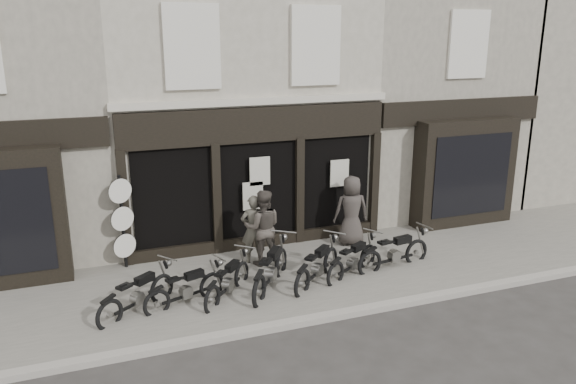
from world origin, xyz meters
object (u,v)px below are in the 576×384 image
object	(u,v)px
motorcycle_4	(317,269)
motorcycle_6	(394,255)
motorcycle_2	(228,284)
motorcycle_3	(271,273)
motorcycle_0	(138,298)
man_left	(254,229)
man_centre	(263,228)
motorcycle_5	(353,262)
man_right	(351,210)
motorcycle_1	(186,291)
advert_sign_post	(123,226)

from	to	relation	value
motorcycle_4	motorcycle_6	bearing A→B (deg)	-37.94
motorcycle_2	motorcycle_3	world-z (taller)	motorcycle_3
motorcycle_0	man_left	distance (m)	3.48
man_centre	motorcycle_5	bearing A→B (deg)	159.50
motorcycle_6	man_centre	xyz separation A→B (m)	(-3.01, 1.28, 0.67)
motorcycle_4	man_right	bearing A→B (deg)	5.53
man_centre	man_right	size ratio (longest dim) A/B	1.00
motorcycle_1	man_left	distance (m)	2.66
motorcycle_4	advert_sign_post	bearing A→B (deg)	109.72
motorcycle_1	motorcycle_5	world-z (taller)	motorcycle_5
motorcycle_1	motorcycle_6	xyz separation A→B (m)	(5.21, 0.14, 0.04)
motorcycle_2	advert_sign_post	world-z (taller)	advert_sign_post
motorcycle_6	man_left	distance (m)	3.56
motorcycle_1	motorcycle_5	size ratio (longest dim) A/B	1.02
motorcycle_0	motorcycle_6	xyz separation A→B (m)	(6.22, 0.13, 0.02)
man_centre	motorcycle_2	bearing A→B (deg)	61.83
motorcycle_2	motorcycle_4	bearing A→B (deg)	-47.78
man_left	man_right	bearing A→B (deg)	-162.80
motorcycle_1	motorcycle_4	xyz separation A→B (m)	(3.09, 0.04, 0.04)
man_right	advert_sign_post	size ratio (longest dim) A/B	0.78
motorcycle_5	man_centre	distance (m)	2.36
motorcycle_6	man_centre	world-z (taller)	man_centre
motorcycle_2	man_left	bearing A→B (deg)	7.74
motorcycle_2	man_centre	bearing A→B (deg)	-0.09
motorcycle_4	man_left	xyz separation A→B (m)	(-1.07, 1.57, 0.59)
motorcycle_2	motorcycle_3	xyz separation A→B (m)	(1.02, 0.06, 0.07)
advert_sign_post	man_centre	bearing A→B (deg)	-41.62
motorcycle_1	motorcycle_4	distance (m)	3.09
motorcycle_0	motorcycle_2	bearing A→B (deg)	-35.27
motorcycle_5	man_centre	bearing A→B (deg)	115.35
motorcycle_5	motorcycle_0	bearing A→B (deg)	151.62
motorcycle_4	advert_sign_post	size ratio (longest dim) A/B	0.73
motorcycle_2	motorcycle_0	bearing A→B (deg)	133.64
motorcycle_2	man_left	size ratio (longest dim) A/B	0.93
man_left	man_centre	world-z (taller)	man_centre
motorcycle_5	motorcycle_6	xyz separation A→B (m)	(1.16, 0.01, 0.03)
motorcycle_5	motorcycle_6	world-z (taller)	motorcycle_6
motorcycle_2	motorcycle_6	bearing A→B (deg)	-46.33
motorcycle_0	motorcycle_5	size ratio (longest dim) A/B	0.97
motorcycle_3	motorcycle_6	xyz separation A→B (m)	(3.25, 0.03, -0.03)
motorcycle_0	motorcycle_3	size ratio (longest dim) A/B	0.89
motorcycle_3	motorcycle_1	bearing A→B (deg)	129.82
motorcycle_3	advert_sign_post	size ratio (longest dim) A/B	0.82
motorcycle_1	motorcycle_3	xyz separation A→B (m)	(1.96, 0.11, 0.07)
motorcycle_5	man_centre	xyz separation A→B (m)	(-1.85, 1.29, 0.69)
motorcycle_4	motorcycle_1	bearing A→B (deg)	140.18
motorcycle_6	motorcycle_1	bearing A→B (deg)	172.17
motorcycle_3	advert_sign_post	world-z (taller)	advert_sign_post
motorcycle_1	man_right	world-z (taller)	man_right
motorcycle_3	man_left	size ratio (longest dim) A/B	1.15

